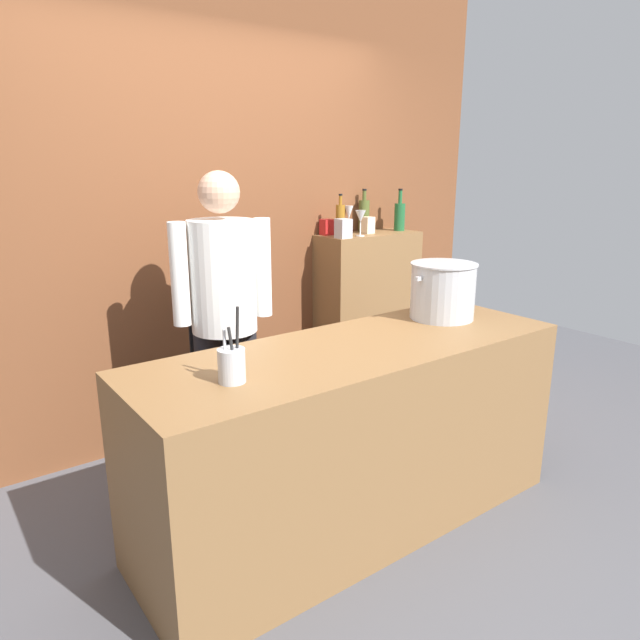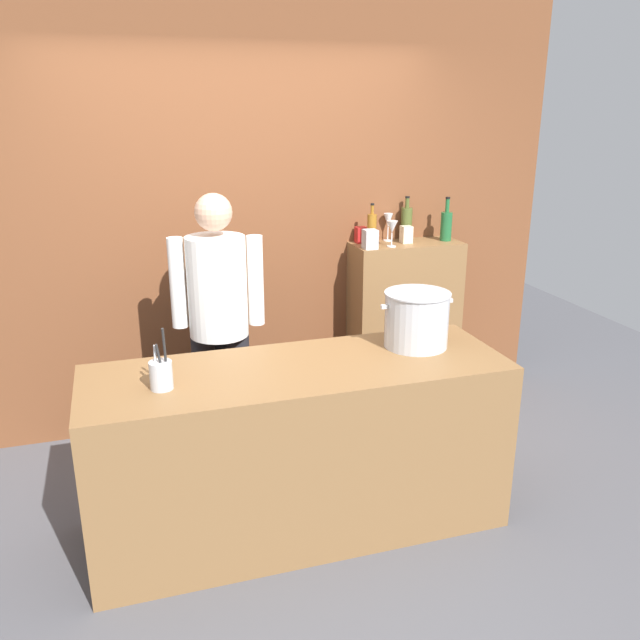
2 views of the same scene
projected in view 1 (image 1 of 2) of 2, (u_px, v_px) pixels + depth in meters
The scene contains 15 objects.
ground_plane at pixel (353, 520), 2.82m from camera, with size 8.00×8.00×0.00m, color #4C4C51.
brick_back_panel at pixel (210, 196), 3.51m from camera, with size 4.40×0.10×3.00m, color brown.
prep_counter at pixel (354, 436), 2.70m from camera, with size 2.09×0.70×0.90m, color brown.
bar_cabinet at pixel (367, 316), 4.22m from camera, with size 0.76×0.32×1.21m, color brown.
chef at pixel (224, 307), 2.99m from camera, with size 0.52×0.38×1.66m.
stockpot_large at pixel (443, 291), 3.00m from camera, with size 0.41×0.35×0.29m.
utensil_crock at pixel (232, 364), 2.14m from camera, with size 0.10×0.10×0.29m.
wine_bottle_amber at pixel (340, 220), 3.87m from camera, with size 0.06×0.06×0.28m.
wine_bottle_olive at pixel (364, 215), 4.12m from camera, with size 0.08×0.08×0.30m.
wine_bottle_green at pixel (400, 216), 4.19m from camera, with size 0.08×0.08×0.30m.
wine_glass_short at pixel (349, 214), 4.05m from camera, with size 0.06×0.06×0.19m.
wine_glass_tall at pixel (360, 217), 3.87m from camera, with size 0.07×0.07×0.17m.
spice_tin_red at pixel (327, 227), 3.95m from camera, with size 0.07×0.07×0.11m, color red.
spice_tin_silver at pixel (343, 228), 3.78m from camera, with size 0.09×0.09×0.13m, color #B2B2B7.
spice_tin_cream at pixel (368, 225), 4.04m from camera, with size 0.07×0.07×0.12m, color beige.
Camera 1 is at (-1.59, -1.88, 1.70)m, focal length 32.17 mm.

